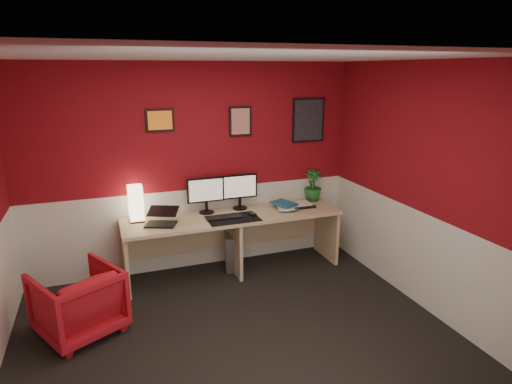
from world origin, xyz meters
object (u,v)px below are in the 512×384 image
object	(u,v)px
zen_tray	(299,205)
potted_plant	(313,185)
shoji_lamp	(136,204)
pc_tower	(233,249)
monitor_left	(206,190)
armchair	(78,302)
laptop	(161,216)
desk	(234,244)
monitor_right	(240,186)

from	to	relation	value
zen_tray	potted_plant	size ratio (longest dim) A/B	0.84
shoji_lamp	zen_tray	xyz separation A→B (m)	(1.98, -0.14, -0.18)
zen_tray	potted_plant	bearing A→B (deg)	33.16
shoji_lamp	pc_tower	distance (m)	1.33
monitor_left	armchair	bearing A→B (deg)	-147.48
shoji_lamp	pc_tower	size ratio (longest dim) A/B	0.89
laptop	pc_tower	xyz separation A→B (m)	(0.89, 0.20, -0.61)
desk	laptop	xyz separation A→B (m)	(-0.86, -0.05, 0.47)
zen_tray	potted_plant	distance (m)	0.39
desk	shoji_lamp	bearing A→B (deg)	170.72
laptop	armchair	world-z (taller)	laptop
laptop	armchair	xyz separation A→B (m)	(-0.89, -0.69, -0.52)
monitor_left	potted_plant	xyz separation A→B (m)	(1.45, 0.03, -0.08)
monitor_left	zen_tray	world-z (taller)	monitor_left
shoji_lamp	zen_tray	bearing A→B (deg)	-4.12
potted_plant	armchair	size ratio (longest dim) A/B	0.59
shoji_lamp	potted_plant	world-z (taller)	potted_plant
zen_tray	armchair	size ratio (longest dim) A/B	0.50
shoji_lamp	laptop	xyz separation A→B (m)	(0.24, -0.23, -0.09)
desk	armchair	world-z (taller)	desk
zen_tray	potted_plant	world-z (taller)	potted_plant
shoji_lamp	pc_tower	world-z (taller)	shoji_lamp
desk	monitor_right	xyz separation A→B (m)	(0.15, 0.21, 0.66)
laptop	pc_tower	world-z (taller)	laptop
armchair	desk	bearing A→B (deg)	175.05
desk	pc_tower	distance (m)	0.21
monitor_left	pc_tower	bearing A→B (deg)	-8.57
laptop	potted_plant	distance (m)	2.05
monitor_left	zen_tray	xyz separation A→B (m)	(1.16, -0.16, -0.28)
potted_plant	armchair	xyz separation A→B (m)	(-2.92, -0.96, -0.62)
desk	armchair	bearing A→B (deg)	-157.00
pc_tower	desk	bearing A→B (deg)	-89.45
shoji_lamp	laptop	distance (m)	0.34
laptop	pc_tower	size ratio (longest dim) A/B	0.73
shoji_lamp	pc_tower	xyz separation A→B (m)	(1.13, -0.03, -0.70)
desk	potted_plant	distance (m)	1.32
monitor_left	zen_tray	size ratio (longest dim) A/B	1.66
shoji_lamp	armchair	distance (m)	1.28
potted_plant	armchair	distance (m)	3.13
desk	zen_tray	world-z (taller)	zen_tray
laptop	monitor_left	world-z (taller)	monitor_left
monitor_left	potted_plant	distance (m)	1.45
monitor_left	pc_tower	world-z (taller)	monitor_left
desk	monitor_left	size ratio (longest dim) A/B	4.48
desk	shoji_lamp	distance (m)	1.25
monitor_right	monitor_left	bearing A→B (deg)	-177.55
pc_tower	monitor_right	bearing A→B (deg)	41.58
zen_tray	desk	bearing A→B (deg)	-177.62
shoji_lamp	armchair	bearing A→B (deg)	-125.22
monitor_left	monitor_right	world-z (taller)	same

